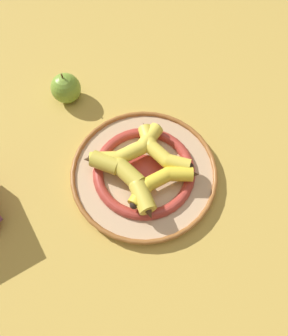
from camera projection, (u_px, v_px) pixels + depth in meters
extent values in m
plane|color=gold|center=(137.00, 190.00, 0.73)|extent=(2.80, 2.80, 0.00)
cylinder|color=tan|center=(144.00, 174.00, 0.74)|extent=(0.32, 0.32, 0.02)
torus|color=#AD382D|center=(144.00, 171.00, 0.73)|extent=(0.23, 0.23, 0.02)
cylinder|color=#AD382D|center=(144.00, 172.00, 0.73)|extent=(0.09, 0.09, 0.00)
torus|color=#995B28|center=(144.00, 172.00, 0.73)|extent=(0.33, 0.33, 0.01)
cylinder|color=gold|center=(143.00, 198.00, 0.67)|extent=(0.06, 0.07, 0.04)
cylinder|color=gold|center=(128.00, 176.00, 0.69)|extent=(0.04, 0.06, 0.04)
cylinder|color=gold|center=(105.00, 163.00, 0.71)|extent=(0.06, 0.07, 0.04)
sphere|color=gold|center=(138.00, 185.00, 0.68)|extent=(0.04, 0.04, 0.04)
sphere|color=gold|center=(118.00, 167.00, 0.70)|extent=(0.04, 0.04, 0.04)
cone|color=#472D19|center=(148.00, 211.00, 0.66)|extent=(0.04, 0.04, 0.03)
sphere|color=black|center=(93.00, 158.00, 0.71)|extent=(0.02, 0.02, 0.02)
cylinder|color=yellow|center=(104.00, 159.00, 0.71)|extent=(0.07, 0.07, 0.03)
cylinder|color=yellow|center=(130.00, 153.00, 0.72)|extent=(0.07, 0.05, 0.03)
cylinder|color=yellow|center=(150.00, 137.00, 0.74)|extent=(0.07, 0.04, 0.03)
sphere|color=yellow|center=(118.00, 159.00, 0.71)|extent=(0.03, 0.03, 0.03)
sphere|color=yellow|center=(142.00, 147.00, 0.73)|extent=(0.03, 0.03, 0.03)
cone|color=#472D19|center=(90.00, 159.00, 0.71)|extent=(0.04, 0.04, 0.02)
sphere|color=black|center=(157.00, 128.00, 0.75)|extent=(0.02, 0.02, 0.02)
cylinder|color=yellow|center=(148.00, 137.00, 0.74)|extent=(0.05, 0.06, 0.03)
cylinder|color=yellow|center=(159.00, 154.00, 0.72)|extent=(0.03, 0.05, 0.03)
cylinder|color=yellow|center=(178.00, 164.00, 0.71)|extent=(0.05, 0.06, 0.03)
sphere|color=yellow|center=(151.00, 146.00, 0.73)|extent=(0.03, 0.03, 0.03)
sphere|color=yellow|center=(167.00, 161.00, 0.71)|extent=(0.03, 0.03, 0.03)
cone|color=#472D19|center=(145.00, 128.00, 0.75)|extent=(0.04, 0.04, 0.02)
sphere|color=black|center=(190.00, 167.00, 0.70)|extent=(0.02, 0.02, 0.02)
cylinder|color=yellow|center=(180.00, 174.00, 0.70)|extent=(0.06, 0.06, 0.03)
cylinder|color=yellow|center=(158.00, 179.00, 0.69)|extent=(0.06, 0.05, 0.03)
cylinder|color=yellow|center=(140.00, 195.00, 0.68)|extent=(0.06, 0.04, 0.03)
sphere|color=yellow|center=(168.00, 174.00, 0.70)|extent=(0.03, 0.03, 0.03)
sphere|color=yellow|center=(147.00, 185.00, 0.69)|extent=(0.03, 0.03, 0.03)
cone|color=#472D19|center=(193.00, 174.00, 0.70)|extent=(0.04, 0.04, 0.02)
sphere|color=black|center=(134.00, 205.00, 0.67)|extent=(0.02, 0.02, 0.02)
sphere|color=olive|center=(66.00, 88.00, 0.82)|extent=(0.07, 0.07, 0.07)
cylinder|color=#4C3319|center=(62.00, 76.00, 0.78)|extent=(0.00, 0.00, 0.01)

